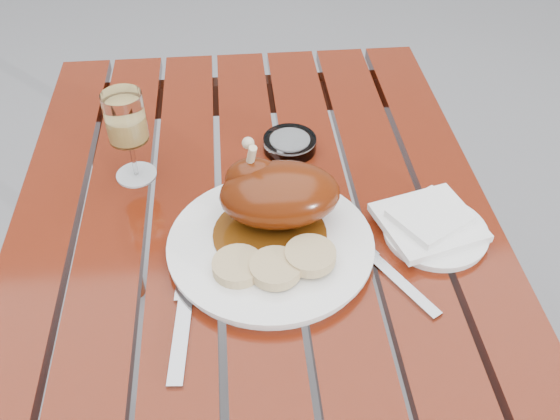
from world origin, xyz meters
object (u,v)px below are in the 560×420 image
object	(u,v)px
side_plate	(435,232)
wine_glass	(129,137)
table	(261,369)
ashtray	(290,144)
dinner_plate	(271,246)

from	to	relation	value
side_plate	wine_glass	bearing A→B (deg)	158.09
table	ashtray	bearing A→B (deg)	70.99
dinner_plate	side_plate	distance (m)	0.26
wine_glass	ashtray	bearing A→B (deg)	10.74
table	ashtray	xyz separation A→B (m)	(0.08, 0.23, 0.39)
table	dinner_plate	size ratio (longest dim) A/B	3.74
wine_glass	ashtray	distance (m)	0.29
table	dinner_plate	xyz separation A→B (m)	(0.02, -0.03, 0.39)
dinner_plate	side_plate	size ratio (longest dim) A/B	1.91
table	ashtray	world-z (taller)	ashtray
dinner_plate	wine_glass	size ratio (longest dim) A/B	1.91
table	wine_glass	size ratio (longest dim) A/B	7.14
side_plate	ashtray	size ratio (longest dim) A/B	1.70
dinner_plate	ashtray	world-z (taller)	ashtray
wine_glass	side_plate	size ratio (longest dim) A/B	1.00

